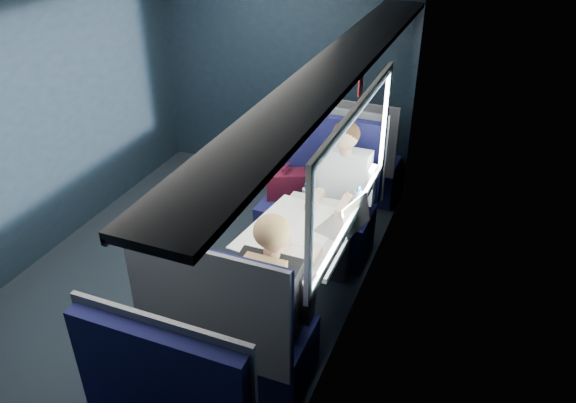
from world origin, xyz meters
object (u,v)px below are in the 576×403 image
at_px(laptop, 347,221).
at_px(cup, 357,203).
at_px(seat_bay_near, 317,204).
at_px(bottle_small, 358,200).
at_px(woman, 276,290).
at_px(man, 341,190).
at_px(table, 304,238).
at_px(seat_row_front, 348,163).
at_px(seat_bay_far, 231,333).

relative_size(laptop, cup, 4.70).
bearing_deg(seat_bay_near, bottle_small, -43.87).
distance_m(woman, bottle_small, 1.14).
relative_size(seat_bay_near, man, 0.95).
bearing_deg(laptop, table, -158.29).
height_order(seat_row_front, man, man).
height_order(bottle_small, cup, bottle_small).
xyz_separation_m(seat_bay_near, cup, (0.47, -0.43, 0.36)).
distance_m(seat_bay_near, bottle_small, 0.79).
relative_size(seat_bay_near, laptop, 3.23).
relative_size(seat_bay_near, woman, 0.95).
xyz_separation_m(seat_row_front, laptop, (0.47, -1.68, 0.40)).
relative_size(table, bottle_small, 4.89).
bearing_deg(cup, seat_bay_far, -109.11).
bearing_deg(seat_bay_near, man, -33.37).
bearing_deg(man, table, -95.52).
bearing_deg(seat_bay_near, cup, -42.64).
bearing_deg(table, bottle_small, 54.79).
height_order(seat_bay_near, cup, seat_bay_near).
bearing_deg(seat_bay_far, man, 80.97).
relative_size(table, seat_row_front, 0.86).
bearing_deg(seat_row_front, seat_bay_near, -90.94).
bearing_deg(table, cup, 58.18).
xyz_separation_m(seat_bay_far, woman, (0.25, 0.17, 0.31)).
distance_m(table, seat_bay_far, 0.93).
distance_m(seat_bay_near, laptop, 0.98).
relative_size(table, cup, 12.03).
xyz_separation_m(seat_bay_far, man, (0.25, 1.57, 0.30)).
xyz_separation_m(woman, laptop, (0.22, 0.82, 0.08)).
xyz_separation_m(woman, cup, (0.21, 1.15, 0.05)).
bearing_deg(man, seat_bay_far, -99.03).
relative_size(seat_bay_far, woman, 0.95).
bearing_deg(seat_bay_near, table, -77.25).
relative_size(seat_bay_far, seat_row_front, 1.09).
height_order(seat_bay_far, bottle_small, seat_bay_far).
relative_size(man, cup, 15.91).
bearing_deg(seat_bay_far, laptop, 64.50).
xyz_separation_m(seat_row_front, bottle_small, (0.47, -1.39, 0.42)).
relative_size(man, bottle_small, 6.47).
bearing_deg(man, woman, -90.00).
xyz_separation_m(table, man, (0.07, 0.70, 0.06)).
distance_m(seat_bay_far, woman, 0.43).
bearing_deg(laptop, man, 110.86).
bearing_deg(laptop, seat_bay_far, -115.50).
bearing_deg(cup, man, 128.46).
height_order(laptop, bottle_small, laptop).
height_order(seat_bay_near, seat_bay_far, same).
distance_m(table, seat_bay_near, 0.93).
distance_m(seat_row_front, woman, 2.54).
distance_m(table, cup, 0.53).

